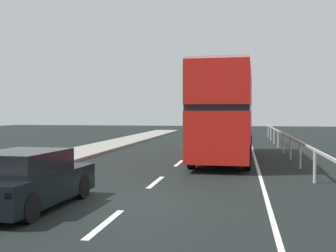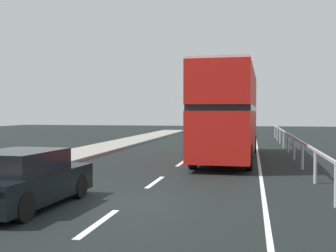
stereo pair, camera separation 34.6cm
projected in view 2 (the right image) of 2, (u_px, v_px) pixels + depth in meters
name	position (u px, v px, depth m)	size (l,w,h in m)	color
ground_plane	(129.00, 203.00, 11.07)	(73.47, 120.00, 0.10)	black
lane_paint_markings	(229.00, 163.00, 19.25)	(3.56, 46.00, 0.01)	silver
bridge_side_railing	(298.00, 144.00, 18.89)	(0.10, 42.00, 1.11)	#BCBABC
double_decker_bus_red	(228.00, 111.00, 20.75)	(2.74, 10.82, 4.34)	red
hatchback_car_near	(23.00, 180.00, 10.34)	(2.01, 4.10, 1.38)	black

